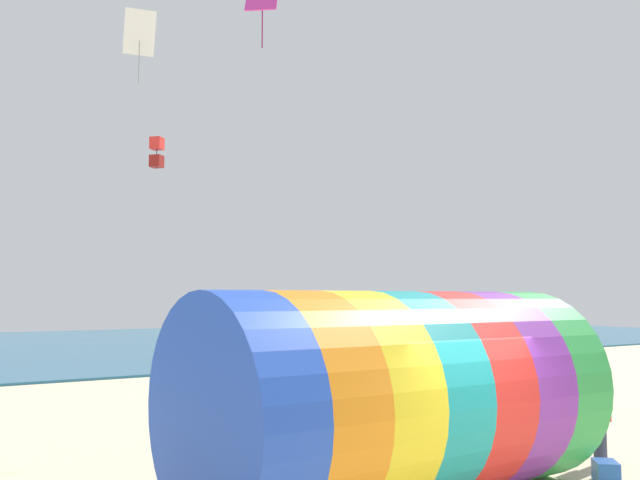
% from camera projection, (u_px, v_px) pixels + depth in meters
% --- Properties ---
extents(giant_inflatable_tube, '(6.68, 3.33, 3.18)m').
position_uv_depth(giant_inflatable_tube, '(396.00, 396.00, 10.82)').
color(giant_inflatable_tube, blue).
rests_on(giant_inflatable_tube, ground).
extents(kite_handler, '(0.24, 0.37, 1.65)m').
position_uv_depth(kite_handler, '(599.00, 419.00, 13.16)').
color(kite_handler, '#383D56').
rests_on(kite_handler, ground).
extents(kite_red_box, '(0.50, 0.50, 1.00)m').
position_uv_depth(kite_red_box, '(157.00, 152.00, 22.10)').
color(kite_red_box, red).
extents(kite_white_diamond, '(1.15, 0.82, 2.51)m').
position_uv_depth(kite_white_diamond, '(140.00, 33.00, 24.31)').
color(kite_white_diamond, white).
extents(cooler_box, '(0.62, 0.63, 0.36)m').
position_uv_depth(cooler_box, '(606.00, 472.00, 11.89)').
color(cooler_box, '#2659B2').
rests_on(cooler_box, ground).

